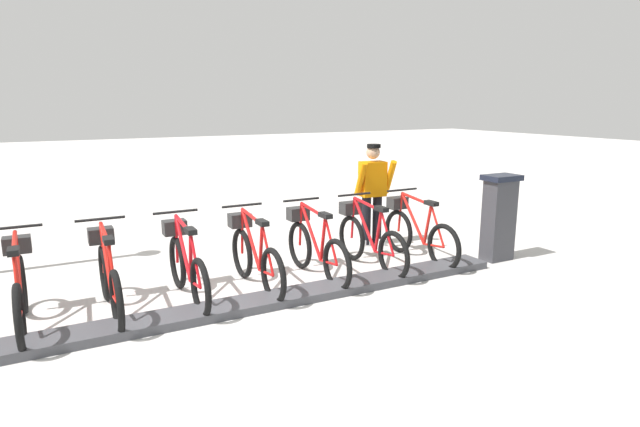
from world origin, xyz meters
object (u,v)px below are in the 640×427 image
(payment_kiosk, at_px, (499,216))
(bike_docked_4, at_px, (186,265))
(bike_docked_2, at_px, (315,246))
(bike_docked_5, at_px, (109,276))
(bike_docked_6, at_px, (20,289))
(worker_near_rack, at_px, (373,191))
(bike_docked_1, at_px, (368,239))
(bike_docked_0, at_px, (417,232))
(bike_docked_3, at_px, (254,255))

(payment_kiosk, distance_m, bike_docked_4, 4.54)
(bike_docked_2, relative_size, bike_docked_5, 1.00)
(bike_docked_6, bearing_deg, bike_docked_4, -90.00)
(payment_kiosk, xyz_separation_m, bike_docked_6, (0.57, 6.22, -0.24))
(bike_docked_5, relative_size, worker_near_rack, 1.04)
(bike_docked_6, bearing_deg, bike_docked_2, -90.00)
(bike_docked_2, bearing_deg, payment_kiosk, -101.64)
(bike_docked_1, distance_m, bike_docked_5, 3.44)
(payment_kiosk, bearing_deg, worker_near_rack, 37.18)
(bike_docked_6, bearing_deg, bike_docked_0, -90.00)
(bike_docked_1, xyz_separation_m, bike_docked_5, (0.00, 3.44, 0.00))
(bike_docked_2, relative_size, bike_docked_4, 1.00)
(bike_docked_1, distance_m, bike_docked_6, 4.30)
(bike_docked_0, height_order, bike_docked_6, same)
(bike_docked_1, height_order, bike_docked_3, same)
(bike_docked_0, relative_size, bike_docked_4, 1.00)
(worker_near_rack, bearing_deg, bike_docked_1, 144.05)
(bike_docked_1, relative_size, worker_near_rack, 1.04)
(bike_docked_0, height_order, bike_docked_4, same)
(bike_docked_1, distance_m, worker_near_rack, 1.32)
(bike_docked_2, bearing_deg, bike_docked_6, 90.00)
(bike_docked_3, height_order, worker_near_rack, worker_near_rack)
(bike_docked_2, height_order, bike_docked_5, same)
(payment_kiosk, distance_m, bike_docked_0, 1.22)
(bike_docked_4, bearing_deg, worker_near_rack, -73.17)
(payment_kiosk, height_order, bike_docked_2, payment_kiosk)
(payment_kiosk, bearing_deg, bike_docked_3, 81.06)
(payment_kiosk, height_order, worker_near_rack, worker_near_rack)
(bike_docked_5, bearing_deg, bike_docked_2, -90.00)
(bike_docked_0, bearing_deg, bike_docked_4, 90.00)
(bike_docked_1, distance_m, bike_docked_4, 2.58)
(bike_docked_2, distance_m, worker_near_rack, 1.93)
(bike_docked_0, bearing_deg, bike_docked_2, 90.00)
(bike_docked_2, xyz_separation_m, worker_near_rack, (1.00, -1.58, 0.48))
(bike_docked_6, xyz_separation_m, worker_near_rack, (1.00, -5.02, 0.48))
(bike_docked_3, bearing_deg, bike_docked_0, -90.00)
(bike_docked_1, bearing_deg, bike_docked_2, 90.00)
(payment_kiosk, height_order, bike_docked_5, payment_kiosk)
(payment_kiosk, xyz_separation_m, bike_docked_1, (0.57, 1.92, -0.24))
(bike_docked_6, bearing_deg, payment_kiosk, -95.26)
(payment_kiosk, relative_size, bike_docked_4, 0.74)
(payment_kiosk, xyz_separation_m, bike_docked_4, (0.57, 4.50, -0.24))
(bike_docked_0, relative_size, bike_docked_3, 1.00)
(bike_docked_2, distance_m, bike_docked_5, 2.58)
(bike_docked_2, height_order, bike_docked_6, same)
(bike_docked_5, bearing_deg, bike_docked_3, -90.00)
(payment_kiosk, relative_size, bike_docked_2, 0.74)
(bike_docked_0, xyz_separation_m, bike_docked_2, (0.00, 1.72, 0.00))
(worker_near_rack, bearing_deg, bike_docked_4, 106.83)
(bike_docked_5, bearing_deg, payment_kiosk, -96.09)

